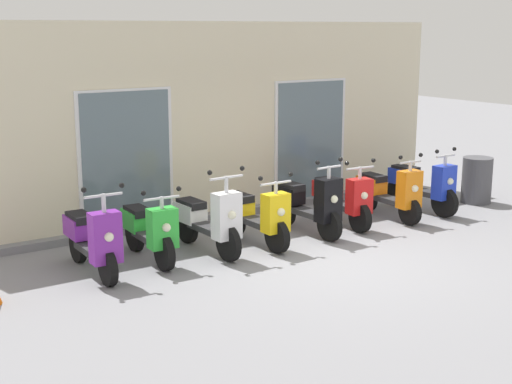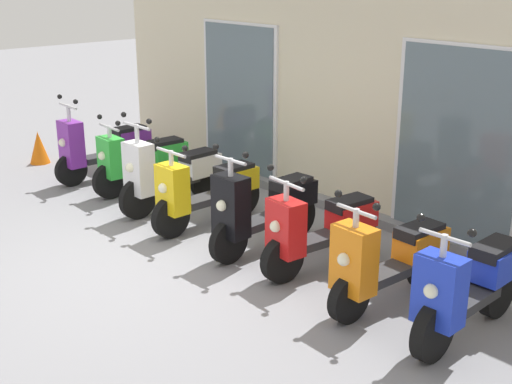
{
  "view_description": "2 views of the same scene",
  "coord_description": "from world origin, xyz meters",
  "px_view_note": "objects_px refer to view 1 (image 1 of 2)",
  "views": [
    {
      "loc": [
        -6.46,
        -7.69,
        3.22
      ],
      "look_at": [
        -0.59,
        1.05,
        0.84
      ],
      "focal_mm": 51.24,
      "sensor_mm": 36.0,
      "label": 1
    },
    {
      "loc": [
        5.79,
        -3.67,
        3.1
      ],
      "look_at": [
        0.63,
        0.96,
        0.77
      ],
      "focal_mm": 48.01,
      "sensor_mm": 36.0,
      "label": 2
    }
  ],
  "objects_px": {
    "scooter_white": "(208,220)",
    "scooter_red": "(342,198)",
    "scooter_purple": "(92,239)",
    "scooter_black": "(308,203)",
    "scooter_green": "(149,230)",
    "scooter_blue": "(423,185)",
    "scooter_yellow": "(256,215)",
    "scooter_orange": "(390,192)",
    "trash_bin": "(477,180)"
  },
  "relations": [
    {
      "from": "scooter_black",
      "to": "scooter_blue",
      "type": "xyz_separation_m",
      "value": [
        2.59,
        0.01,
        -0.02
      ]
    },
    {
      "from": "scooter_green",
      "to": "scooter_yellow",
      "type": "relative_size",
      "value": 0.95
    },
    {
      "from": "scooter_green",
      "to": "scooter_red",
      "type": "height_order",
      "value": "scooter_red"
    },
    {
      "from": "scooter_purple",
      "to": "scooter_red",
      "type": "xyz_separation_m",
      "value": [
        4.37,
        0.06,
        -0.04
      ]
    },
    {
      "from": "scooter_blue",
      "to": "scooter_yellow",
      "type": "bearing_deg",
      "value": -179.78
    },
    {
      "from": "scooter_purple",
      "to": "scooter_blue",
      "type": "relative_size",
      "value": 1.01
    },
    {
      "from": "scooter_green",
      "to": "scooter_white",
      "type": "xyz_separation_m",
      "value": [
        0.89,
        -0.13,
        0.04
      ]
    },
    {
      "from": "scooter_black",
      "to": "scooter_red",
      "type": "height_order",
      "value": "scooter_black"
    },
    {
      "from": "scooter_black",
      "to": "scooter_purple",
      "type": "bearing_deg",
      "value": 179.36
    },
    {
      "from": "scooter_green",
      "to": "scooter_blue",
      "type": "relative_size",
      "value": 0.97
    },
    {
      "from": "scooter_white",
      "to": "trash_bin",
      "type": "height_order",
      "value": "scooter_white"
    },
    {
      "from": "scooter_white",
      "to": "scooter_red",
      "type": "xyz_separation_m",
      "value": [
        2.61,
        0.07,
        -0.03
      ]
    },
    {
      "from": "scooter_white",
      "to": "scooter_yellow",
      "type": "distance_m",
      "value": 0.81
    },
    {
      "from": "scooter_green",
      "to": "scooter_purple",
      "type": "bearing_deg",
      "value": -172.24
    },
    {
      "from": "scooter_white",
      "to": "scooter_red",
      "type": "relative_size",
      "value": 1.08
    },
    {
      "from": "scooter_orange",
      "to": "scooter_red",
      "type": "bearing_deg",
      "value": 173.34
    },
    {
      "from": "scooter_orange",
      "to": "scooter_blue",
      "type": "height_order",
      "value": "scooter_blue"
    },
    {
      "from": "scooter_purple",
      "to": "scooter_yellow",
      "type": "relative_size",
      "value": 0.99
    },
    {
      "from": "scooter_white",
      "to": "scooter_yellow",
      "type": "bearing_deg",
      "value": -2.43
    },
    {
      "from": "scooter_purple",
      "to": "scooter_green",
      "type": "height_order",
      "value": "scooter_purple"
    },
    {
      "from": "scooter_white",
      "to": "scooter_yellow",
      "type": "height_order",
      "value": "scooter_white"
    },
    {
      "from": "scooter_purple",
      "to": "scooter_orange",
      "type": "xyz_separation_m",
      "value": [
        5.34,
        -0.05,
        -0.03
      ]
    },
    {
      "from": "scooter_black",
      "to": "scooter_green",
      "type": "bearing_deg",
      "value": 176.62
    },
    {
      "from": "scooter_white",
      "to": "scooter_red",
      "type": "bearing_deg",
      "value": 1.52
    },
    {
      "from": "scooter_blue",
      "to": "scooter_white",
      "type": "bearing_deg",
      "value": 179.73
    },
    {
      "from": "scooter_yellow",
      "to": "scooter_red",
      "type": "relative_size",
      "value": 1.06
    },
    {
      "from": "scooter_white",
      "to": "scooter_black",
      "type": "bearing_deg",
      "value": -0.95
    },
    {
      "from": "scooter_purple",
      "to": "scooter_red",
      "type": "distance_m",
      "value": 4.37
    },
    {
      "from": "scooter_orange",
      "to": "scooter_green",
      "type": "bearing_deg",
      "value": 177.77
    },
    {
      "from": "scooter_black",
      "to": "scooter_orange",
      "type": "xyz_separation_m",
      "value": [
        1.76,
        -0.01,
        -0.04
      ]
    },
    {
      "from": "scooter_green",
      "to": "scooter_black",
      "type": "xyz_separation_m",
      "value": [
        2.71,
        -0.16,
        0.05
      ]
    },
    {
      "from": "scooter_black",
      "to": "scooter_blue",
      "type": "relative_size",
      "value": 1.01
    },
    {
      "from": "scooter_red",
      "to": "scooter_orange",
      "type": "relative_size",
      "value": 0.99
    },
    {
      "from": "scooter_orange",
      "to": "trash_bin",
      "type": "distance_m",
      "value": 2.19
    },
    {
      "from": "scooter_green",
      "to": "scooter_blue",
      "type": "bearing_deg",
      "value": -1.63
    },
    {
      "from": "scooter_purple",
      "to": "scooter_black",
      "type": "height_order",
      "value": "scooter_purple"
    },
    {
      "from": "scooter_green",
      "to": "scooter_orange",
      "type": "height_order",
      "value": "scooter_orange"
    },
    {
      "from": "scooter_yellow",
      "to": "scooter_green",
      "type": "bearing_deg",
      "value": 174.48
    },
    {
      "from": "scooter_yellow",
      "to": "scooter_orange",
      "type": "distance_m",
      "value": 2.77
    },
    {
      "from": "scooter_black",
      "to": "scooter_orange",
      "type": "bearing_deg",
      "value": -0.45
    },
    {
      "from": "scooter_green",
      "to": "scooter_yellow",
      "type": "height_order",
      "value": "scooter_yellow"
    },
    {
      "from": "scooter_green",
      "to": "scooter_yellow",
      "type": "distance_m",
      "value": 1.71
    },
    {
      "from": "scooter_purple",
      "to": "scooter_black",
      "type": "bearing_deg",
      "value": -0.64
    },
    {
      "from": "scooter_white",
      "to": "scooter_red",
      "type": "height_order",
      "value": "scooter_white"
    },
    {
      "from": "scooter_yellow",
      "to": "scooter_blue",
      "type": "height_order",
      "value": "scooter_blue"
    },
    {
      "from": "scooter_purple",
      "to": "scooter_white",
      "type": "bearing_deg",
      "value": -0.32
    },
    {
      "from": "scooter_green",
      "to": "scooter_blue",
      "type": "distance_m",
      "value": 5.29
    },
    {
      "from": "scooter_green",
      "to": "scooter_orange",
      "type": "xyz_separation_m",
      "value": [
        4.46,
        -0.17,
        0.02
      ]
    },
    {
      "from": "scooter_purple",
      "to": "scooter_green",
      "type": "bearing_deg",
      "value": 7.76
    },
    {
      "from": "scooter_red",
      "to": "scooter_black",
      "type": "bearing_deg",
      "value": -172.84
    }
  ]
}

